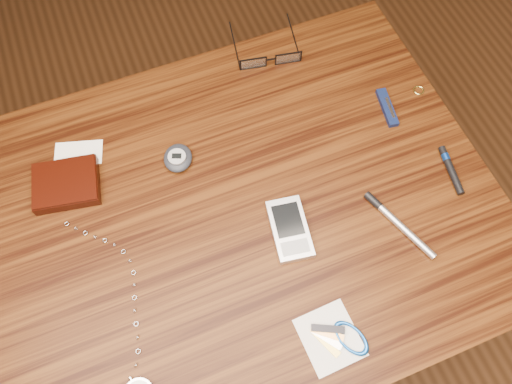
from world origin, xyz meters
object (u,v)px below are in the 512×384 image
eyeglasses (270,58)px  silver_pen (394,220)px  wallet_and_card (66,183)px  pda_phone (290,229)px  desk (215,240)px  pedometer (178,158)px  notepad_keys (341,338)px  pocket_knife (387,108)px

eyeglasses → silver_pen: eyeglasses is taller
wallet_and_card → pda_phone: (0.33, -0.22, -0.00)m
silver_pen → wallet_and_card: bearing=151.6°
silver_pen → desk: bearing=157.7°
pda_phone → silver_pen: 0.18m
pda_phone → pedometer: (-0.13, 0.20, 0.00)m
wallet_and_card → notepad_keys: bearing=-51.2°
pedometer → desk: bearing=-83.5°
desk → eyeglasses: size_ratio=6.64×
pedometer → silver_pen: 0.39m
wallet_and_card → silver_pen: wallet_and_card is taller
notepad_keys → silver_pen: 0.22m
desk → pedometer: pedometer is taller
wallet_and_card → pda_phone: size_ratio=1.29×
eyeglasses → desk: bearing=-129.1°
desk → wallet_and_card: wallet_and_card is taller
notepad_keys → pedometer: bearing=109.1°
eyeglasses → notepad_keys: bearing=-101.0°
pda_phone → pocket_knife: (0.27, 0.16, -0.00)m
wallet_and_card → pda_phone: bearing=-33.9°
pda_phone → pocket_knife: bearing=30.4°
silver_pen → pocket_knife: bearing=64.6°
eyeglasses → pocket_knife: bearing=-48.8°
pda_phone → desk: bearing=149.5°
eyeglasses → silver_pen: bearing=-80.7°
pedometer → wallet_and_card: bearing=173.4°
desk → eyeglasses: bearing=50.9°
eyeglasses → pedometer: 0.28m
eyeglasses → notepad_keys: eyeglasses is taller
pda_phone → pocket_knife: 0.32m
eyeglasses → pocket_knife: size_ratio=1.75×
pedometer → pocket_knife: pedometer is taller
pocket_knife → pda_phone: bearing=-149.6°
wallet_and_card → silver_pen: size_ratio=1.03×
pedometer → silver_pen: pedometer is taller
desk → eyeglasses: 0.38m
wallet_and_card → pedometer: (0.20, -0.02, -0.00)m
wallet_and_card → pocket_knife: wallet_and_card is taller
wallet_and_card → notepad_keys: (0.33, -0.41, -0.01)m
pda_phone → pedometer: pedometer is taller
eyeglasses → pocket_knife: (0.16, -0.19, -0.01)m
pda_phone → eyeglasses: bearing=72.8°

